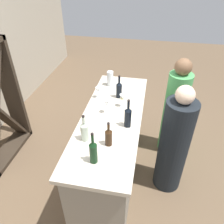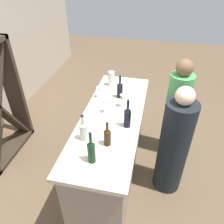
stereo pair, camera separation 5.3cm
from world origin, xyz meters
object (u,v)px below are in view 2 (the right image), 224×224
object	(u,v)px
water_pitcher	(111,78)
person_center_guest	(175,113)
wine_bottle_center_clear_pale	(84,130)
wine_bottle_rightmost_near_black	(120,89)
wine_glass_near_center	(107,104)
person_left_guest	(174,147)
wine_bottle_second_left_amber_brown	(107,136)
wine_bottle_second_right_near_black	(127,117)
wine_bottle_leftmost_dark_green	(91,151)
wine_glass_near_left	(123,98)
wine_glass_near_right	(99,90)

from	to	relation	value
water_pitcher	person_center_guest	world-z (taller)	person_center_guest
wine_bottle_center_clear_pale	wine_bottle_rightmost_near_black	distance (m)	0.90
wine_glass_near_center	person_left_guest	size ratio (longest dim) A/B	0.12
wine_bottle_rightmost_near_black	water_pitcher	bearing A→B (deg)	30.72
wine_bottle_second_left_amber_brown	wine_bottle_second_right_near_black	world-z (taller)	wine_bottle_second_right_near_black
wine_bottle_leftmost_dark_green	water_pitcher	size ratio (longest dim) A/B	1.60
wine_glass_near_left	person_center_guest	world-z (taller)	person_center_guest
wine_glass_near_right	person_center_guest	distance (m)	1.14
wine_bottle_leftmost_dark_green	wine_bottle_center_clear_pale	distance (m)	0.31
wine_bottle_second_left_amber_brown	person_center_guest	distance (m)	1.38
wine_bottle_second_right_near_black	person_center_guest	bearing A→B (deg)	-36.31
wine_bottle_second_left_amber_brown	wine_bottle_rightmost_near_black	bearing A→B (deg)	2.98
wine_bottle_second_left_amber_brown	wine_glass_near_center	distance (m)	0.54
wine_bottle_second_left_amber_brown	person_center_guest	bearing A→B (deg)	-33.06
wine_bottle_rightmost_near_black	wine_glass_near_left	distance (m)	0.22
wine_bottle_second_right_near_black	wine_glass_near_left	world-z (taller)	wine_bottle_second_right_near_black
wine_bottle_second_left_amber_brown	wine_bottle_center_clear_pale	bearing A→B (deg)	84.16
wine_glass_near_left	person_center_guest	xyz separation A→B (m)	(0.42, -0.70, -0.40)
wine_bottle_rightmost_near_black	person_center_guest	xyz separation A→B (m)	(0.21, -0.77, -0.40)
wine_bottle_leftmost_dark_green	person_left_guest	bearing A→B (deg)	-49.32
wine_bottle_second_left_amber_brown	wine_bottle_rightmost_near_black	world-z (taller)	wine_bottle_rightmost_near_black
wine_bottle_center_clear_pale	wine_bottle_second_right_near_black	distance (m)	0.50
wine_glass_near_center	wine_glass_near_left	bearing A→B (deg)	-42.88
wine_glass_near_right	water_pitcher	bearing A→B (deg)	-13.59
wine_bottle_second_right_near_black	wine_glass_near_center	xyz separation A→B (m)	(0.20, 0.27, -0.00)
wine_bottle_rightmost_near_black	wine_bottle_leftmost_dark_green	bearing A→B (deg)	177.95
wine_bottle_leftmost_dark_green	person_left_guest	size ratio (longest dim) A/B	0.23
wine_bottle_rightmost_near_black	wine_glass_near_left	size ratio (longest dim) A/B	1.84
wine_glass_near_right	person_left_guest	bearing A→B (deg)	-112.07
wine_bottle_leftmost_dark_green	person_center_guest	world-z (taller)	person_center_guest
wine_glass_near_center	person_left_guest	xyz separation A→B (m)	(-0.09, -0.83, -0.43)
wine_bottle_rightmost_near_black	wine_glass_near_center	bearing A→B (deg)	167.53
wine_bottle_center_clear_pale	wine_bottle_second_left_amber_brown	bearing A→B (deg)	-95.84
wine_bottle_second_left_amber_brown	wine_glass_near_left	distance (m)	0.70
wine_bottle_second_right_near_black	wine_glass_near_left	xyz separation A→B (m)	(0.37, 0.12, -0.01)
wine_glass_near_left	wine_glass_near_right	distance (m)	0.37
wine_glass_near_left	wine_glass_near_center	distance (m)	0.23
wine_glass_near_center	person_left_guest	distance (m)	0.94
wine_bottle_second_left_amber_brown	wine_glass_near_center	size ratio (longest dim) A/B	1.53
wine_bottle_leftmost_dark_green	wine_glass_near_right	bearing A→B (deg)	11.66
wine_glass_near_right	person_center_guest	world-z (taller)	person_center_guest
wine_bottle_rightmost_near_black	wine_glass_near_right	bearing A→B (deg)	102.42
person_left_guest	wine_glass_near_right	bearing A→B (deg)	-0.43
wine_bottle_center_clear_pale	person_center_guest	world-z (taller)	person_center_guest
wine_glass_near_left	water_pitcher	size ratio (longest dim) A/B	0.80
wine_glass_near_left	water_pitcher	xyz separation A→B (m)	(0.51, 0.25, -0.01)
wine_glass_near_left	person_center_guest	distance (m)	0.91
wine_bottle_leftmost_dark_green	wine_bottle_center_clear_pale	world-z (taller)	wine_bottle_leftmost_dark_green
wine_bottle_second_left_amber_brown	wine_bottle_center_clear_pale	distance (m)	0.25
wine_glass_near_left	person_left_guest	distance (m)	0.83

